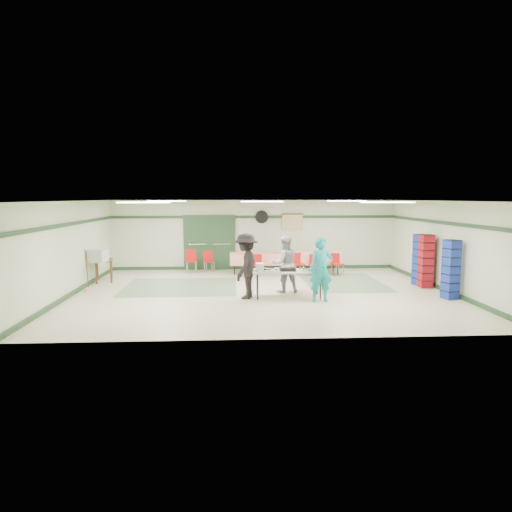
{
  "coord_description": "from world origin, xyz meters",
  "views": [
    {
      "loc": [
        -0.91,
        -13.26,
        2.8
      ],
      "look_at": [
        -0.19,
        -0.3,
        1.13
      ],
      "focal_mm": 32.0,
      "sensor_mm": 36.0,
      "label": 1
    }
  ],
  "objects": [
    {
      "name": "chair_a",
      "position": [
        2.12,
        2.83,
        0.48
      ],
      "size": [
        0.39,
        0.39,
        0.78
      ],
      "rotation": [
        0.0,
        0.0,
        0.08
      ],
      "color": "#B4180E",
      "rests_on": "floor"
    },
    {
      "name": "crate_stack_red",
      "position": [
        5.15,
        0.45,
        0.83
      ],
      "size": [
        0.38,
        0.38,
        1.67
      ],
      "primitive_type": "cube",
      "rotation": [
        0.0,
        0.0,
        0.03
      ],
      "color": "maroon",
      "rests_on": "floor"
    },
    {
      "name": "chair_d",
      "position": [
        0.0,
        2.83,
        0.48
      ],
      "size": [
        0.42,
        0.42,
        0.78
      ],
      "rotation": [
        0.0,
        0.0,
        -0.17
      ],
      "color": "#B4180E",
      "rests_on": "floor"
    },
    {
      "name": "wall_back",
      "position": [
        0.0,
        4.5,
        1.35
      ],
      "size": [
        11.0,
        0.0,
        11.0
      ],
      "primitive_type": "plane",
      "rotation": [
        1.57,
        0.0,
        0.0
      ],
      "color": "beige",
      "rests_on": "floor"
    },
    {
      "name": "office_printer",
      "position": [
        -5.15,
        1.45,
        0.94
      ],
      "size": [
        0.6,
        0.55,
        0.4
      ],
      "primitive_type": "cube",
      "rotation": [
        0.0,
        0.0,
        -0.26
      ],
      "color": "#A9A8A4",
      "rests_on": "printer_table"
    },
    {
      "name": "floor",
      "position": [
        0.0,
        0.0,
        0.0
      ],
      "size": [
        11.0,
        11.0,
        0.0
      ],
      "primitive_type": "plane",
      "color": "beige",
      "rests_on": "ground"
    },
    {
      "name": "ceiling",
      "position": [
        0.0,
        0.0,
        2.7
      ],
      "size": [
        11.0,
        11.0,
        0.0
      ],
      "primitive_type": "plane",
      "rotation": [
        3.14,
        0.0,
        0.0
      ],
      "color": "white",
      "rests_on": "wall_back"
    },
    {
      "name": "green_patch_b",
      "position": [
        2.8,
        1.5,
        0.0
      ],
      "size": [
        2.5,
        3.5,
        0.01
      ],
      "primitive_type": "cube",
      "color": "slate",
      "rests_on": "floor"
    },
    {
      "name": "chair_loose_a",
      "position": [
        -1.75,
        3.88,
        0.49
      ],
      "size": [
        0.47,
        0.47,
        0.8
      ],
      "rotation": [
        0.0,
        0.0,
        0.31
      ],
      "color": "#B4180E",
      "rests_on": "floor"
    },
    {
      "name": "serving_table",
      "position": [
        0.7,
        -0.69,
        0.72
      ],
      "size": [
        2.03,
        0.88,
        0.76
      ],
      "rotation": [
        0.0,
        0.0,
        -0.03
      ],
      "color": "beige",
      "rests_on": "floor"
    },
    {
      "name": "dining_table_b",
      "position": [
        -0.01,
        3.41,
        0.57
      ],
      "size": [
        1.85,
        0.82,
        0.77
      ],
      "rotation": [
        0.0,
        0.0,
        0.0
      ],
      "color": "red",
      "rests_on": "floor"
    },
    {
      "name": "chair_b",
      "position": [
        1.47,
        2.84,
        0.5
      ],
      "size": [
        0.46,
        0.46,
        0.82
      ],
      "rotation": [
        0.0,
        0.0,
        0.25
      ],
      "color": "#B4180E",
      "rests_on": "floor"
    },
    {
      "name": "trim_back",
      "position": [
        0.0,
        4.47,
        2.05
      ],
      "size": [
        11.0,
        0.06,
        0.1
      ],
      "primitive_type": "cube",
      "color": "#213D23",
      "rests_on": "wall_back"
    },
    {
      "name": "volunteer_teal",
      "position": [
        1.51,
        -1.26,
        0.87
      ],
      "size": [
        0.67,
        0.47,
        1.75
      ],
      "primitive_type": "imported",
      "rotation": [
        0.0,
        0.0,
        0.08
      ],
      "color": "teal",
      "rests_on": "floor"
    },
    {
      "name": "double_door_left",
      "position": [
        -2.2,
        4.44,
        1.05
      ],
      "size": [
        0.9,
        0.06,
        2.1
      ],
      "primitive_type": "cube",
      "color": "gray",
      "rests_on": "floor"
    },
    {
      "name": "baseboard_right",
      "position": [
        5.47,
        0.0,
        0.06
      ],
      "size": [
        0.06,
        9.0,
        0.12
      ],
      "primitive_type": "cube",
      "rotation": [
        0.0,
        0.0,
        1.57
      ],
      "color": "#213D23",
      "rests_on": "floor"
    },
    {
      "name": "wall_left",
      "position": [
        -5.5,
        0.0,
        1.35
      ],
      "size": [
        0.0,
        9.0,
        9.0
      ],
      "primitive_type": "plane",
      "rotation": [
        1.57,
        0.0,
        1.57
      ],
      "color": "beige",
      "rests_on": "floor"
    },
    {
      "name": "wall_fan",
      "position": [
        0.3,
        4.44,
        2.05
      ],
      "size": [
        0.5,
        0.1,
        0.5
      ],
      "primitive_type": "cylinder",
      "rotation": [
        1.57,
        0.0,
        0.0
      ],
      "color": "black",
      "rests_on": "wall_back"
    },
    {
      "name": "sheet_tray_left",
      "position": [
        0.14,
        -0.81,
        0.77
      ],
      "size": [
        0.65,
        0.5,
        0.02
      ],
      "primitive_type": "cube",
      "rotation": [
        0.0,
        0.0,
        -0.03
      ],
      "color": "silver",
      "rests_on": "serving_table"
    },
    {
      "name": "volunteer_grey",
      "position": [
        0.68,
        0.02,
        0.85
      ],
      "size": [
        0.94,
        0.8,
        1.7
      ],
      "primitive_type": "imported",
      "rotation": [
        0.0,
        0.0,
        3.34
      ],
      "color": "#939499",
      "rests_on": "floor"
    },
    {
      "name": "dining_table_a",
      "position": [
        2.19,
        3.41,
        0.57
      ],
      "size": [
        2.01,
        0.96,
        0.77
      ],
      "rotation": [
        0.0,
        0.0,
        0.04
      ],
      "color": "red",
      "rests_on": "floor"
    },
    {
      "name": "wall_front",
      "position": [
        0.0,
        -4.5,
        1.35
      ],
      "size": [
        11.0,
        0.0,
        11.0
      ],
      "primitive_type": "plane",
      "rotation": [
        -1.57,
        0.0,
        0.0
      ],
      "color": "beige",
      "rests_on": "floor"
    },
    {
      "name": "baseboard_left",
      "position": [
        -5.47,
        0.0,
        0.06
      ],
      "size": [
        0.06,
        9.0,
        0.12
      ],
      "primitive_type": "cube",
      "rotation": [
        0.0,
        0.0,
        1.57
      ],
      "color": "#213D23",
      "rests_on": "floor"
    },
    {
      "name": "door_frame",
      "position": [
        -1.73,
        4.42,
        1.05
      ],
      "size": [
        2.0,
        0.03,
        2.15
      ],
      "primitive_type": "cube",
      "color": "#213D23",
      "rests_on": "floor"
    },
    {
      "name": "volunteer_dark",
      "position": [
        -0.49,
        -0.74,
        0.91
      ],
      "size": [
        1.02,
        1.34,
        1.83
      ],
      "primitive_type": "imported",
      "rotation": [
        0.0,
        0.0,
        -1.9
      ],
      "color": "black",
      "rests_on": "floor"
    },
    {
      "name": "baking_pan",
      "position": [
        0.67,
        -0.74,
        0.8
      ],
      "size": [
        0.45,
        0.29,
        0.08
      ],
      "primitive_type": "cube",
      "rotation": [
        0.0,
        0.0,
        -0.03
      ],
      "color": "black",
      "rests_on": "serving_table"
    },
    {
      "name": "trim_right",
      "position": [
        5.47,
        0.0,
        2.05
      ],
      "size": [
        0.06,
        9.0,
        0.1
      ],
      "primitive_type": "cube",
      "rotation": [
        0.0,
        0.0,
        1.57
      ],
      "color": "#213D23",
      "rests_on": "wall_back"
    },
    {
      "name": "chair_c",
      "position": [
        2.89,
        2.83,
        0.49
      ],
      "size": [
        0.48,
        0.48,
        0.8
      ],
      "rotation": [
        0.0,
        0.0,
        0.36
      ],
      "color": "#B4180E",
      "rests_on": "floor"
    },
    {
      "name": "trim_left",
      "position": [
        -5.47,
        0.0,
        2.05
      ],
      "size": [
        0.06,
        9.0,
        0.1
      ],
      "primitive_type": "cube",
      "rotation": [
        0.0,
        0.0,
        1.57
      ],
      "color": "#213D23",
      "rests_on": "wall_back"
    },
    {
      "name": "wall_right",
      "position": [
        5.5,
        0.0,
        1.35
      ],
      "size": [
        0.0,
        9.0,
        9.0
      ],
      "primitive_type": "plane",
      "rotation": [
        1.57,
        0.0,
        -1.57
      ],
      "color": "beige",
      "rests_on": "floor"
    },
    {
      "name": "crate_stack_blue_a",
      "position": [
        5.15,
        0.88,
        0.82
      ],
      "size": [
        0.44,
        0.44,
        1.64
      ],
      "primitive_type": "cube",
      "rotation": [
        0.0,
        0.0,
        0.26
      ],
      "color": "navy",
      "rests_on": "floor"
    },
    {
      "name": "chair_loose_b",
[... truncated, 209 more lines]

